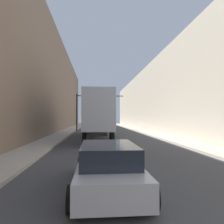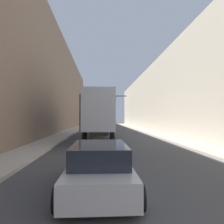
% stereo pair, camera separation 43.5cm
% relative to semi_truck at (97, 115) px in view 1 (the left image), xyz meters
% --- Properties ---
extents(sidewalk_right, '(2.13, 80.00, 0.15)m').
position_rel_semi_truck_xyz_m(sidewalk_right, '(7.03, 7.92, -2.30)').
color(sidewalk_right, '#B2A899').
rests_on(sidewalk_right, ground).
extents(sidewalk_left, '(2.13, 80.00, 0.15)m').
position_rel_semi_truck_xyz_m(sidewalk_left, '(-4.17, 7.92, -2.30)').
color(sidewalk_left, '#B2A899').
rests_on(sidewalk_left, ground).
extents(building_right, '(6.00, 80.00, 10.38)m').
position_rel_semi_truck_xyz_m(building_right, '(11.09, 7.92, 2.82)').
color(building_right, '#BCB29E').
rests_on(building_right, ground).
extents(building_left, '(6.00, 80.00, 13.98)m').
position_rel_semi_truck_xyz_m(building_left, '(-8.23, 7.92, 4.62)').
color(building_left, '#846B56').
rests_on(building_left, ground).
extents(semi_truck, '(2.40, 14.19, 4.25)m').
position_rel_semi_truck_xyz_m(semi_truck, '(0.00, 0.00, 0.00)').
color(semi_truck, '#B2B7C1').
rests_on(semi_truck, ground).
extents(sedan_car, '(2.01, 4.67, 1.34)m').
position_rel_semi_truck_xyz_m(sedan_car, '(0.08, -15.40, -1.73)').
color(sedan_car, '#B7B7BC').
rests_on(sedan_car, ground).
extents(traffic_signal_gantry, '(7.35, 0.35, 5.78)m').
position_rel_semi_truck_xyz_m(traffic_signal_gantry, '(-0.86, 12.08, 1.82)').
color(traffic_signal_gantry, black).
rests_on(traffic_signal_gantry, ground).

